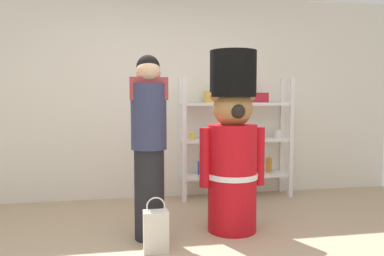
% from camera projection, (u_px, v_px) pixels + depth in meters
% --- Properties ---
extents(back_wall, '(6.40, 0.12, 2.60)m').
position_uv_depth(back_wall, '(163.00, 97.00, 4.86)').
color(back_wall, silver).
rests_on(back_wall, ground_plane).
extents(merchandise_shelf, '(1.45, 0.35, 1.54)m').
position_uv_depth(merchandise_shelf, '(236.00, 136.00, 4.85)').
color(merchandise_shelf, white).
rests_on(merchandise_shelf, ground_plane).
extents(teddy_bear_guard, '(0.64, 0.48, 1.72)m').
position_uv_depth(teddy_bear_guard, '(233.00, 145.00, 3.56)').
color(teddy_bear_guard, red).
rests_on(teddy_bear_guard, ground_plane).
extents(person_shopper, '(0.33, 0.32, 1.65)m').
position_uv_depth(person_shopper, '(149.00, 143.00, 3.35)').
color(person_shopper, black).
rests_on(person_shopper, ground_plane).
extents(shopping_bag, '(0.21, 0.13, 0.46)m').
position_uv_depth(shopping_bag, '(156.00, 231.00, 3.11)').
color(shopping_bag, silver).
rests_on(shopping_bag, ground_plane).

